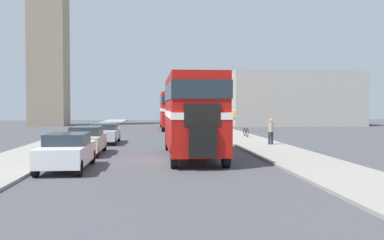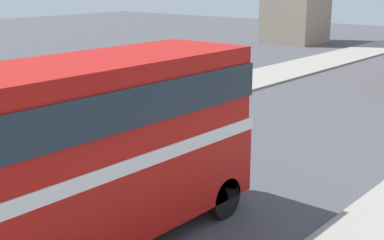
# 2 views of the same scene
# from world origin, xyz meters

# --- Properties ---
(double_decker_bus) EXTENTS (2.53, 9.45, 4.13)m
(double_decker_bus) POSITION_xyz_m (1.68, 1.39, 2.45)
(double_decker_bus) COLOR #B2140F
(double_decker_bus) RESTS_ON ground_plane
(car_parked_mid) EXTENTS (1.76, 4.41, 1.52)m
(car_parked_mid) POSITION_xyz_m (-3.95, 3.29, 0.78)
(car_parked_mid) COLOR beige
(car_parked_mid) RESTS_ON ground_plane
(car_parked_far) EXTENTS (1.81, 4.63, 1.39)m
(car_parked_far) POSITION_xyz_m (-3.69, 10.09, 0.74)
(car_parked_far) COLOR silver
(car_parked_far) RESTS_ON ground_plane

